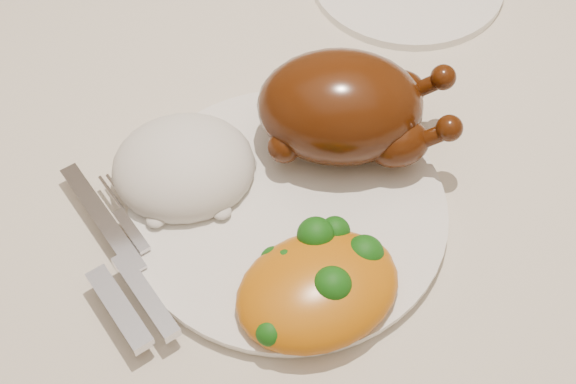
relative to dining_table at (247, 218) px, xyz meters
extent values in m
cube|color=brown|center=(0.00, 0.00, 0.07)|extent=(1.60, 0.90, 0.04)
cube|color=beige|center=(0.00, 0.00, 0.10)|extent=(1.72, 1.02, 0.01)
cylinder|color=white|center=(0.02, -0.08, 0.11)|extent=(0.31, 0.31, 0.01)
ellipsoid|color=#4A1C07|center=(0.08, -0.02, 0.15)|extent=(0.16, 0.14, 0.09)
ellipsoid|color=#4A1C07|center=(0.07, -0.03, 0.17)|extent=(0.08, 0.06, 0.04)
ellipsoid|color=#4A1C07|center=(0.11, -0.06, 0.14)|extent=(0.05, 0.04, 0.04)
sphere|color=#4A1C07|center=(0.15, -0.07, 0.16)|extent=(0.02, 0.02, 0.02)
ellipsoid|color=#4A1C07|center=(0.13, -0.01, 0.14)|extent=(0.05, 0.04, 0.04)
sphere|color=#4A1C07|center=(0.17, -0.02, 0.16)|extent=(0.02, 0.02, 0.02)
sphere|color=#4A1C07|center=(0.03, -0.04, 0.14)|extent=(0.03, 0.03, 0.03)
sphere|color=#4A1C07|center=(0.05, 0.02, 0.14)|extent=(0.03, 0.03, 0.03)
ellipsoid|color=white|center=(-0.05, -0.02, 0.12)|extent=(0.13, 0.12, 0.06)
ellipsoid|color=orange|center=(0.02, -0.16, 0.12)|extent=(0.14, 0.12, 0.04)
ellipsoid|color=orange|center=(0.05, -0.15, 0.12)|extent=(0.06, 0.05, 0.03)
ellipsoid|color=#0D410A|center=(-0.03, -0.16, 0.12)|extent=(0.02, 0.02, 0.02)
ellipsoid|color=#0D410A|center=(-0.03, -0.18, 0.13)|extent=(0.02, 0.02, 0.02)
ellipsoid|color=#0D410A|center=(0.00, -0.13, 0.13)|extent=(0.02, 0.02, 0.02)
ellipsoid|color=#0D410A|center=(0.05, -0.15, 0.12)|extent=(0.03, 0.03, 0.03)
ellipsoid|color=#0D410A|center=(0.02, -0.17, 0.12)|extent=(0.02, 0.02, 0.02)
ellipsoid|color=#0D410A|center=(0.02, -0.14, 0.12)|extent=(0.03, 0.03, 0.03)
ellipsoid|color=#0D410A|center=(0.03, -0.12, 0.13)|extent=(0.03, 0.03, 0.03)
ellipsoid|color=#0D410A|center=(0.04, -0.12, 0.13)|extent=(0.02, 0.02, 0.02)
ellipsoid|color=#0D410A|center=(-0.01, -0.13, 0.12)|extent=(0.02, 0.02, 0.02)
ellipsoid|color=#0D410A|center=(0.06, -0.14, 0.13)|extent=(0.03, 0.03, 0.03)
ellipsoid|color=#0D410A|center=(0.00, -0.19, 0.13)|extent=(0.02, 0.02, 0.02)
ellipsoid|color=#0D410A|center=(0.02, -0.17, 0.13)|extent=(0.03, 0.03, 0.03)
cube|color=silver|center=(-0.12, -0.05, 0.12)|extent=(0.05, 0.12, 0.00)
cube|color=silver|center=(-0.12, -0.13, 0.12)|extent=(0.04, 0.08, 0.01)
cube|color=silver|center=(-0.10, -0.13, 0.12)|extent=(0.04, 0.08, 0.01)
cube|color=silver|center=(-0.10, -0.05, 0.12)|extent=(0.04, 0.08, 0.00)
camera|label=1|loc=(-0.09, -0.43, 0.63)|focal=50.00mm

